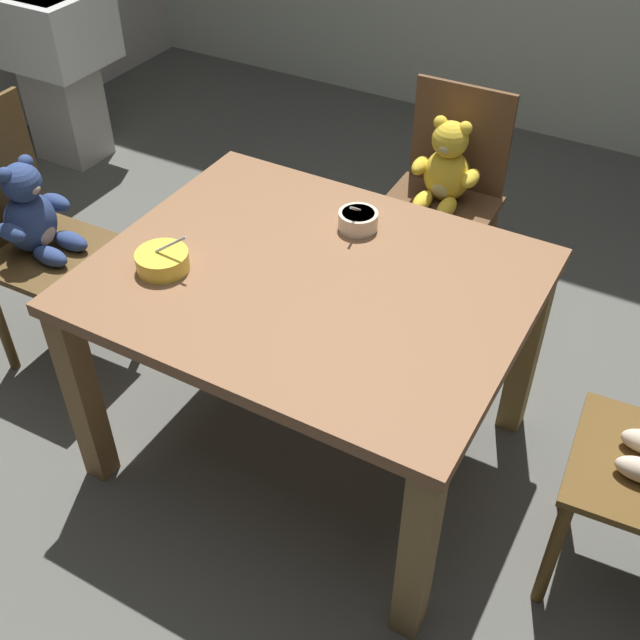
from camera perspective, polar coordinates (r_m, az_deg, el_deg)
The scene contains 7 objects.
ground_plane at distance 2.62m, azimuth -0.54°, elevation -9.40°, with size 5.20×5.20×0.04m.
dining_table at distance 2.19m, azimuth -0.64°, elevation 0.96°, with size 1.17×0.94×0.70m.
teddy_chair_far_center at distance 2.90m, azimuth 9.12°, elevation 9.80°, with size 0.41×0.37×0.86m.
teddy_chair_near_left at distance 2.76m, azimuth -20.14°, elevation 6.30°, with size 0.41×0.40×0.94m.
porridge_bowl_yellow_near_left at distance 2.17m, azimuth -11.46°, elevation 4.29°, with size 0.16×0.15×0.12m.
porridge_bowl_cream_far_center at distance 2.29m, azimuth 2.80°, elevation 7.32°, with size 0.12×0.13×0.11m.
sink_basin at distance 4.13m, azimuth -18.92°, elevation 18.08°, with size 0.52×0.42×0.83m.
Camera 1 is at (0.85, -1.46, 1.99)m, focal length 43.71 mm.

